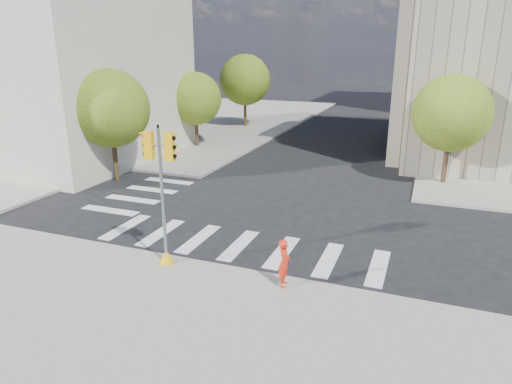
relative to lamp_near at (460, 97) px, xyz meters
The scene contains 14 objects.
ground 16.76m from the lamp_near, 119.74° to the right, with size 160.00×160.00×0.00m, color black.
sidewalk_far_left 30.79m from the lamp_near, 156.80° to the left, with size 28.00×40.00×0.15m, color gray.
classical_building 28.70m from the lamp_near, 167.91° to the right, with size 19.00×15.00×12.70m.
tree_lw_near 21.03m from the lamp_near, 151.61° to the right, with size 4.40×4.40×6.41m.
tree_lw_mid 18.52m from the lamp_near, behind, with size 4.00×4.00×5.77m.
tree_lw_far 21.03m from the lamp_near, 151.61° to the left, with size 4.80×4.80×6.95m.
tree_re_near 4.07m from the lamp_near, 97.13° to the right, with size 4.20×4.20×6.16m.
tree_re_mid 8.02m from the lamp_near, 93.58° to the left, with size 4.60×4.60×6.66m.
tree_re_far 20.02m from the lamp_near, 91.43° to the left, with size 4.00×4.00×5.88m.
lamp_near is the anchor object (origin of this frame).
lamp_far 14.00m from the lamp_near, 90.00° to the left, with size 0.35×0.18×8.11m.
traffic_signal 21.15m from the lamp_near, 117.80° to the right, with size 1.07×0.56×4.96m.
photographer 19.76m from the lamp_near, 106.10° to the right, with size 0.58×0.38×1.60m, color red.
planter_wall 25.48m from the lamp_near, 156.22° to the right, with size 6.00×0.40×0.50m, color silver.
Camera 1 is at (6.49, -17.26, 7.52)m, focal length 32.00 mm.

